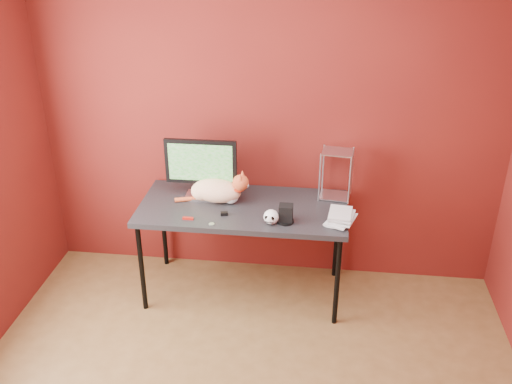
# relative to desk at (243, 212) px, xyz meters

# --- Properties ---
(room) EXTENTS (3.52, 3.52, 2.61)m
(room) POSITION_rel_desk_xyz_m (0.15, -1.37, 0.75)
(room) COLOR brown
(room) RESTS_ON ground
(desk) EXTENTS (1.50, 0.70, 0.75)m
(desk) POSITION_rel_desk_xyz_m (0.00, 0.00, 0.00)
(desk) COLOR black
(desk) RESTS_ON ground
(monitor) EXTENTS (0.52, 0.17, 0.45)m
(monitor) POSITION_rel_desk_xyz_m (-0.32, 0.10, 0.30)
(monitor) COLOR #B7B6BC
(monitor) RESTS_ON desk
(cat) EXTENTS (0.55, 0.25, 0.26)m
(cat) POSITION_rel_desk_xyz_m (-0.20, 0.05, 0.14)
(cat) COLOR orange
(cat) RESTS_ON desk
(skull_mug) EXTENTS (0.11, 0.11, 0.10)m
(skull_mug) POSITION_rel_desk_xyz_m (0.23, -0.23, 0.10)
(skull_mug) COLOR white
(skull_mug) RESTS_ON desk
(speaker) EXTENTS (0.11, 0.11, 0.13)m
(speaker) POSITION_rel_desk_xyz_m (0.32, -0.20, 0.11)
(speaker) COLOR black
(speaker) RESTS_ON desk
(book_stack) EXTENTS (0.23, 0.25, 0.83)m
(book_stack) POSITION_rel_desk_xyz_m (0.63, -0.12, 0.47)
(book_stack) COLOR beige
(book_stack) RESTS_ON desk
(wire_rack) EXTENTS (0.24, 0.20, 0.37)m
(wire_rack) POSITION_rel_desk_xyz_m (0.66, 0.22, 0.24)
(wire_rack) COLOR #B7B6BC
(wire_rack) RESTS_ON desk
(pocket_knife) EXTENTS (0.07, 0.02, 0.01)m
(pocket_knife) POSITION_rel_desk_xyz_m (-0.35, -0.24, 0.06)
(pocket_knife) COLOR #9F130C
(pocket_knife) RESTS_ON desk
(black_gadget) EXTENTS (0.06, 0.04, 0.02)m
(black_gadget) POSITION_rel_desk_xyz_m (-0.11, -0.15, 0.06)
(black_gadget) COLOR black
(black_gadget) RESTS_ON desk
(washer) EXTENTS (0.04, 0.04, 0.00)m
(washer) POSITION_rel_desk_xyz_m (-0.17, -0.29, 0.05)
(washer) COLOR #B7B6BC
(washer) RESTS_ON desk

